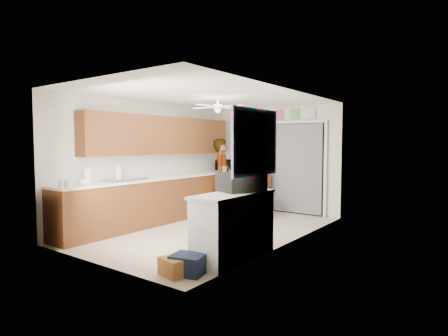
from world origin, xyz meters
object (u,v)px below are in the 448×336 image
Objects in this scene: microwave at (226,165)px; soap_bottle at (118,171)px; cardboard_box at (174,267)px; navy_crate at (188,264)px; cup at (83,182)px; suitcase at (241,182)px; dog at (268,206)px; man at (222,176)px; paper_towel_roll at (87,176)px.

soap_bottle is at bearing -176.29° from microwave.
navy_crate is (0.11, 0.14, 0.01)m from cardboard_box.
navy_crate is (2.48, -0.16, -0.87)m from cup.
suitcase is 3.03m from dog.
man reaches higher than cardboard_box.
suitcase is at bearing -135.62° from microwave.
paper_towel_roll reaches higher than navy_crate.
navy_crate is at bearing 52.32° from cardboard_box.
cup is at bearing 176.21° from navy_crate.
suitcase is 1.05× the size of dog.
navy_crate is at bearing -6.87° from paper_towel_roll.
navy_crate is at bearing -172.54° from man.
paper_towel_roll is (-0.06, -4.00, -0.00)m from microwave.
cup is 0.22× the size of dog.
suitcase is (2.55, 0.92, 0.08)m from cup.
suitcase is at bearing 86.32° from navy_crate.
cup is 0.21× the size of suitcase.
paper_towel_roll is 2.78m from navy_crate.
man is at bearing 168.90° from dog.
soap_bottle is 0.19× the size of man.
soap_bottle is 1.26× the size of paper_towel_roll.
microwave is 5.09m from navy_crate.
soap_bottle is 0.55× the size of suitcase.
suitcase is at bearing 1.67° from soap_bottle.
cardboard_box is 0.18m from navy_crate.
microwave is 1.20× the size of navy_crate.
dog is at bearing 103.05° from cardboard_box.
cup is 3.98m from dog.
dog is (-0.91, 3.93, 0.12)m from cardboard_box.
soap_bottle reaches higher than cup.
paper_towel_roll is at bearing 173.13° from navy_crate.
suitcase is 0.35× the size of man.
man is at bearing 79.41° from soap_bottle.
navy_crate is (2.64, -1.01, -0.99)m from soap_bottle.
man reaches higher than paper_towel_roll.
paper_towel_roll reaches higher than cardboard_box.
cardboard_box is at bearing -7.32° from cup.
cardboard_box is 0.20× the size of man.
man reaches higher than dog.
cup is 0.21m from paper_towel_roll.
cardboard_box is (-0.18, -1.23, -0.96)m from suitcase.
cup is at bearing 151.17° from man.
paper_towel_roll is at bearing 127.96° from cup.
suitcase is 3.37m from man.
cardboard_box is at bearing -75.35° from suitcase.
dog is at bearing 65.59° from paper_towel_roll.
man reaches higher than microwave.
man is at bearing 118.56° from cardboard_box.
suitcase is at bearing 81.72° from cardboard_box.
microwave is 3.72× the size of cup.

